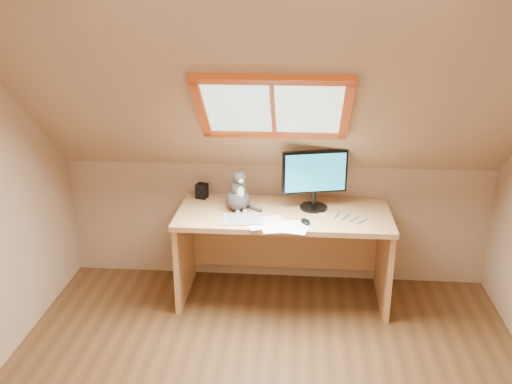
# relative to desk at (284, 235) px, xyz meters

# --- Properties ---
(room_shell) EXTENTS (3.52, 3.52, 2.41)m
(room_shell) POSITION_rel_desk_xyz_m (-0.07, -1.54, 0.91)
(room_shell) COLOR tan
(room_shell) RESTS_ON ground
(desk) EXTENTS (1.64, 0.72, 0.75)m
(desk) POSITION_rel_desk_xyz_m (0.00, 0.00, 0.00)
(desk) COLOR tan
(desk) RESTS_ON ground
(monitor) EXTENTS (0.50, 0.21, 0.47)m
(monitor) POSITION_rel_desk_xyz_m (0.23, 0.01, 0.49)
(monitor) COLOR black
(monitor) RESTS_ON desk
(cat) EXTENTS (0.26, 0.28, 0.35)m
(cat) POSITION_rel_desk_xyz_m (-0.35, -0.05, 0.35)
(cat) COLOR #48423F
(cat) RESTS_ON desk
(desk_speaker) EXTENTS (0.10, 0.10, 0.12)m
(desk_speaker) POSITION_rel_desk_xyz_m (-0.68, 0.18, 0.29)
(desk_speaker) COLOR black
(desk_speaker) RESTS_ON desk
(graphics_tablet) EXTENTS (0.32, 0.24, 0.01)m
(graphics_tablet) POSITION_rel_desk_xyz_m (-0.29, -0.26, 0.23)
(graphics_tablet) COLOR #B2B2B7
(graphics_tablet) RESTS_ON desk
(mouse) EXTENTS (0.09, 0.12, 0.03)m
(mouse) POSITION_rel_desk_xyz_m (0.17, -0.28, 0.24)
(mouse) COLOR black
(mouse) RESTS_ON desk
(papers) EXTENTS (0.35, 0.30, 0.01)m
(papers) POSITION_rel_desk_xyz_m (-0.06, -0.33, 0.23)
(papers) COLOR white
(papers) RESTS_ON desk
(cables) EXTENTS (0.51, 0.26, 0.01)m
(cables) POSITION_rel_desk_xyz_m (0.40, -0.19, 0.23)
(cables) COLOR silver
(cables) RESTS_ON desk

